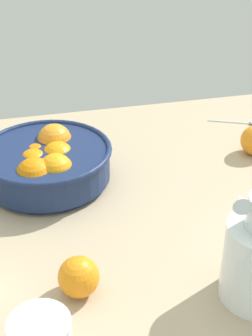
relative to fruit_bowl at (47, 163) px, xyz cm
name	(u,v)px	position (x,y,z in cm)	size (l,w,h in cm)	color
ground_plane	(118,208)	(13.16, -11.05, -6.38)	(122.52, 91.81, 3.00)	tan
fruit_bowl	(47,163)	(0.00, 0.00, 0.00)	(28.33, 28.33, 10.76)	navy
loose_orange_0	(79,277)	(1.50, -34.30, -1.51)	(6.75, 6.75, 6.75)	orange
spoon	(244,122)	(54.36, 16.80, -4.45)	(13.50, 6.98, 1.00)	silver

